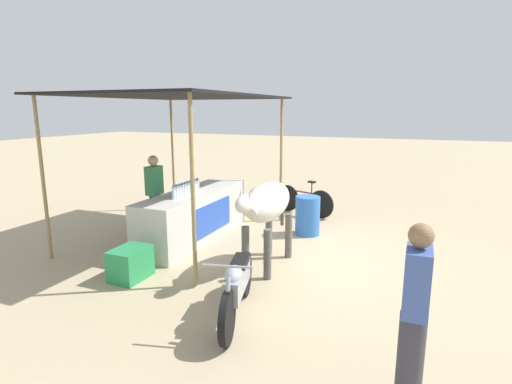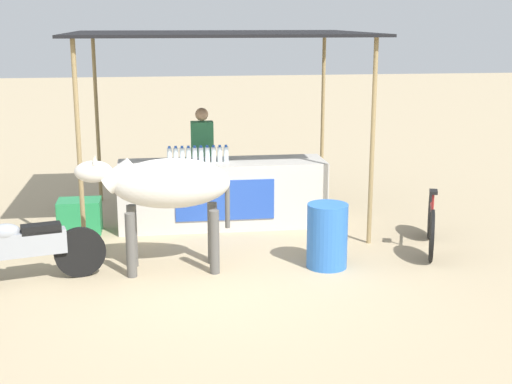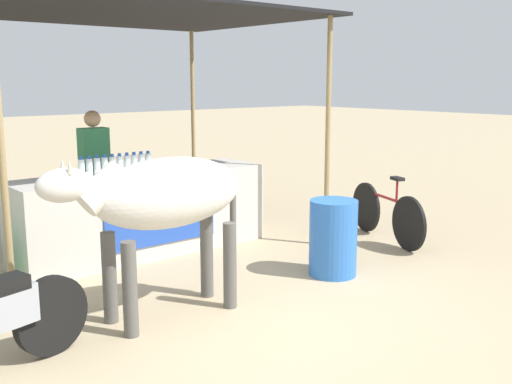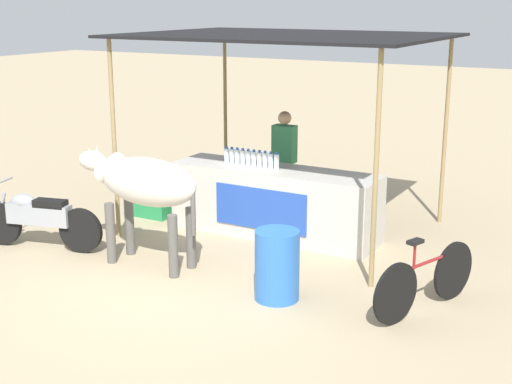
{
  "view_description": "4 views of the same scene",
  "coord_description": "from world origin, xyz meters",
  "px_view_note": "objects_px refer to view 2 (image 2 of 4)",
  "views": [
    {
      "loc": [
        -6.56,
        -1.82,
        2.53
      ],
      "look_at": [
        0.43,
        1.07,
        0.95
      ],
      "focal_mm": 28.0,
      "sensor_mm": 36.0,
      "label": 1
    },
    {
      "loc": [
        -0.9,
        -7.9,
        2.98
      ],
      "look_at": [
        0.3,
        0.78,
        0.84
      ],
      "focal_mm": 50.0,
      "sensor_mm": 36.0,
      "label": 2
    },
    {
      "loc": [
        -3.38,
        -3.9,
        2.02
      ],
      "look_at": [
        0.43,
        0.66,
        0.9
      ],
      "focal_mm": 42.0,
      "sensor_mm": 36.0,
      "label": 3
    },
    {
      "loc": [
        4.54,
        -6.33,
        3.23
      ],
      "look_at": [
        0.49,
        0.82,
        1.01
      ],
      "focal_mm": 50.0,
      "sensor_mm": 36.0,
      "label": 4
    }
  ],
  "objects_px": {
    "vendor_behind_counter": "(203,159)",
    "water_barrel": "(327,236)",
    "cow": "(166,187)",
    "stall_counter": "(222,193)",
    "motorcycle_parked": "(24,248)",
    "cooler_box": "(80,216)",
    "bicycle_leaning": "(431,223)"
  },
  "relations": [
    {
      "from": "stall_counter",
      "to": "bicycle_leaning",
      "type": "bearing_deg",
      "value": -29.61
    },
    {
      "from": "water_barrel",
      "to": "motorcycle_parked",
      "type": "relative_size",
      "value": 0.45
    },
    {
      "from": "vendor_behind_counter",
      "to": "motorcycle_parked",
      "type": "relative_size",
      "value": 0.94
    },
    {
      "from": "cow",
      "to": "bicycle_leaning",
      "type": "xyz_separation_m",
      "value": [
        3.46,
        0.35,
        -0.68
      ]
    },
    {
      "from": "vendor_behind_counter",
      "to": "water_barrel",
      "type": "relative_size",
      "value": 2.07
    },
    {
      "from": "cow",
      "to": "stall_counter",
      "type": "bearing_deg",
      "value": 65.56
    },
    {
      "from": "water_barrel",
      "to": "cow",
      "type": "relative_size",
      "value": 0.44
    },
    {
      "from": "cooler_box",
      "to": "motorcycle_parked",
      "type": "distance_m",
      "value": 2.03
    },
    {
      "from": "vendor_behind_counter",
      "to": "bicycle_leaning",
      "type": "distance_m",
      "value": 3.67
    },
    {
      "from": "cooler_box",
      "to": "stall_counter",
      "type": "bearing_deg",
      "value": 2.72
    },
    {
      "from": "cooler_box",
      "to": "water_barrel",
      "type": "relative_size",
      "value": 0.75
    },
    {
      "from": "cooler_box",
      "to": "vendor_behind_counter",
      "type": "bearing_deg",
      "value": 25.14
    },
    {
      "from": "water_barrel",
      "to": "bicycle_leaning",
      "type": "bearing_deg",
      "value": 18.16
    },
    {
      "from": "vendor_behind_counter",
      "to": "water_barrel",
      "type": "height_order",
      "value": "vendor_behind_counter"
    },
    {
      "from": "vendor_behind_counter",
      "to": "cow",
      "type": "height_order",
      "value": "vendor_behind_counter"
    },
    {
      "from": "water_barrel",
      "to": "cow",
      "type": "height_order",
      "value": "cow"
    },
    {
      "from": "stall_counter",
      "to": "water_barrel",
      "type": "bearing_deg",
      "value": -61.07
    },
    {
      "from": "cooler_box",
      "to": "motorcycle_parked",
      "type": "height_order",
      "value": "motorcycle_parked"
    },
    {
      "from": "cooler_box",
      "to": "bicycle_leaning",
      "type": "height_order",
      "value": "bicycle_leaning"
    },
    {
      "from": "bicycle_leaning",
      "to": "vendor_behind_counter",
      "type": "bearing_deg",
      "value": 141.88
    },
    {
      "from": "cooler_box",
      "to": "bicycle_leaning",
      "type": "xyz_separation_m",
      "value": [
        4.67,
        -1.39,
        0.11
      ]
    },
    {
      "from": "stall_counter",
      "to": "cow",
      "type": "height_order",
      "value": "cow"
    },
    {
      "from": "vendor_behind_counter",
      "to": "water_barrel",
      "type": "bearing_deg",
      "value": -64.02
    },
    {
      "from": "water_barrel",
      "to": "cooler_box",
      "type": "bearing_deg",
      "value": 148.99
    },
    {
      "from": "cow",
      "to": "motorcycle_parked",
      "type": "relative_size",
      "value": 1.03
    },
    {
      "from": "vendor_behind_counter",
      "to": "motorcycle_parked",
      "type": "bearing_deg",
      "value": -128.25
    },
    {
      "from": "motorcycle_parked",
      "to": "bicycle_leaning",
      "type": "height_order",
      "value": "motorcycle_parked"
    },
    {
      "from": "stall_counter",
      "to": "water_barrel",
      "type": "distance_m",
      "value": 2.27
    },
    {
      "from": "vendor_behind_counter",
      "to": "cooler_box",
      "type": "relative_size",
      "value": 2.75
    },
    {
      "from": "water_barrel",
      "to": "motorcycle_parked",
      "type": "height_order",
      "value": "motorcycle_parked"
    },
    {
      "from": "vendor_behind_counter",
      "to": "cooler_box",
      "type": "height_order",
      "value": "vendor_behind_counter"
    },
    {
      "from": "cow",
      "to": "motorcycle_parked",
      "type": "bearing_deg",
      "value": -171.81
    }
  ]
}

